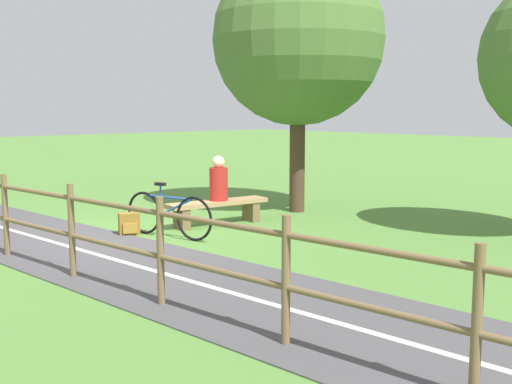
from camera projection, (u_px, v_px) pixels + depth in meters
name	position (u px, v px, depth m)	size (l,w,h in m)	color
ground_plane	(135.00, 235.00, 10.58)	(80.00, 80.00, 0.00)	#548438
paved_path	(250.00, 299.00, 7.01)	(2.39, 36.00, 0.02)	#4C494C
path_centre_line	(250.00, 298.00, 7.01)	(0.10, 32.00, 0.00)	silver
bench	(218.00, 208.00, 11.49)	(2.02, 0.68, 0.45)	#A88456
person_seated	(219.00, 181.00, 11.44)	(0.38, 0.38, 0.83)	#B2231E
bicycle	(168.00, 214.00, 10.37)	(0.51, 1.77, 0.91)	black
backpack	(129.00, 224.00, 10.62)	(0.41, 0.37, 0.37)	olive
fence_roadside	(112.00, 231.00, 7.29)	(1.37, 12.23, 1.20)	brown
tree_by_path	(298.00, 40.00, 12.59)	(3.49, 3.49, 5.28)	#473323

